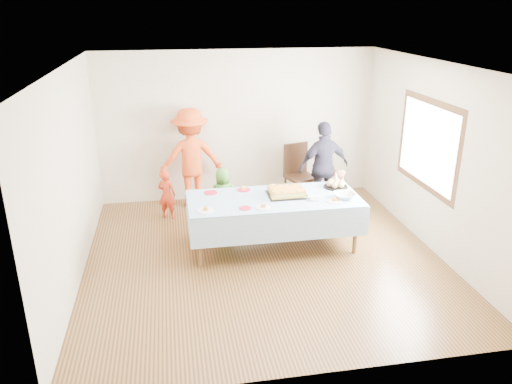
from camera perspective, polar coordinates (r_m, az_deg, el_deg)
ground at (r=7.27m, az=0.84°, el=-7.37°), size 5.00×5.00×0.00m
room_walls at (r=6.64m, az=1.37°, el=6.30°), size 5.04×5.04×2.72m
party_table at (r=7.28m, az=2.07°, el=-1.08°), size 2.50×1.10×0.78m
birthday_cake at (r=7.35m, az=3.59°, el=-0.02°), size 0.58×0.44×0.10m
rolls_tray at (r=7.75m, az=9.10°, el=0.86°), size 0.37×0.37×0.11m
punch_bowl at (r=7.34m, az=10.08°, el=-0.41°), size 0.31×0.31×0.08m
party_hat at (r=7.92m, az=9.08°, el=1.67°), size 0.11×0.11×0.19m
fork_pile at (r=7.19m, az=6.64°, el=-0.73°), size 0.24×0.18×0.07m
plate_red_far_a at (r=7.46m, az=-5.20°, el=-0.08°), size 0.20×0.20×0.01m
plate_red_far_b at (r=7.56m, az=-1.41°, el=0.27°), size 0.20×0.20×0.01m
plate_red_far_c at (r=7.64m, az=2.00°, el=0.50°), size 0.20×0.20×0.01m
plate_red_far_d at (r=7.71m, az=4.75°, el=0.62°), size 0.16×0.16×0.01m
plate_red_near at (r=6.88m, az=-1.25°, el=-1.84°), size 0.16×0.16×0.01m
plate_white_left at (r=6.82m, az=-5.82°, el=-2.13°), size 0.23×0.23×0.01m
plate_white_mid at (r=6.90m, az=0.82°, el=-1.78°), size 0.21×0.21×0.01m
plate_white_right at (r=7.20m, az=8.99°, el=-1.03°), size 0.22×0.22×0.01m
dining_chair at (r=9.03m, az=4.87°, el=2.45°), size 0.58×0.58×1.10m
toddler_left at (r=8.51m, az=-10.16°, el=-0.31°), size 0.36×0.30×0.84m
toddler_mid at (r=8.16m, az=-3.77°, el=-0.49°), size 0.49×0.33×0.96m
toddler_right at (r=8.20m, az=9.18°, el=-0.59°), size 0.56×0.50×0.96m
adult_left at (r=8.88m, az=-7.44°, el=3.89°), size 1.19×0.75×1.76m
adult_right at (r=8.69m, az=7.74°, el=2.87°), size 0.98×0.54×1.58m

